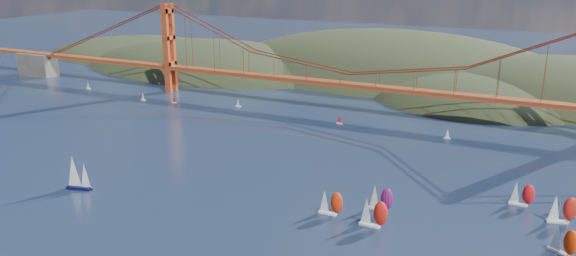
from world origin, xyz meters
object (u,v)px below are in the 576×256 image
Objects in this scene: sloop_navy at (77,173)px; racer_rwb at (380,198)px; racer_1 at (373,212)px; racer_3 at (522,194)px; racer_4 at (562,209)px; racer_0 at (330,202)px; racer_2 at (563,240)px.

sloop_navy is 1.47× the size of racer_rwb.
racer_3 is (41.39, 37.37, -0.61)m from racer_1.
racer_1 reaches higher than racer_3.
racer_0 is at bearing -174.59° from racer_4.
racer_1 is 55.77m from racer_3.
racer_3 is 49.42m from racer_rwb.
racer_rwb is (105.95, 30.02, -1.73)m from sloop_navy.
racer_2 is at bearing 2.46° from racer_0.
racer_1 reaches higher than racer_rwb.
sloop_navy reaches higher than racer_4.
racer_rwb is (-55.76, 5.69, 0.02)m from racer_2.
racer_0 is 66.70m from racer_3.
racer_0 is 1.03× the size of racer_3.
racer_3 is 0.94× the size of racer_rwb.
racer_4 is at bearing 19.69° from racer_0.
racer_1 reaches higher than racer_2.
racer_4 is at bearing -32.73° from racer_3.
racer_1 is 61.20m from racer_4.
racer_2 is at bearing -65.32° from racer_3.
sloop_navy is 108.68m from racer_1.
sloop_navy is 110.14m from racer_rwb.
racer_4 reaches higher than racer_2.
racer_1 is at bearing -167.31° from racer_4.
racer_4 reaches higher than racer_rwb.
racer_4 is at bearing 123.63° from racer_2.
racer_4 is (69.43, 26.34, 0.37)m from racer_0.
racer_0 is at bearing -146.88° from racer_3.
racer_rwb is at bearing -148.19° from racer_3.
sloop_navy is 167.78m from racer_4.
racer_0 is 0.97× the size of racer_rwb.
racer_4 is (-0.47, 22.01, 0.24)m from racer_2.
racer_1 is 54.90m from racer_2.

